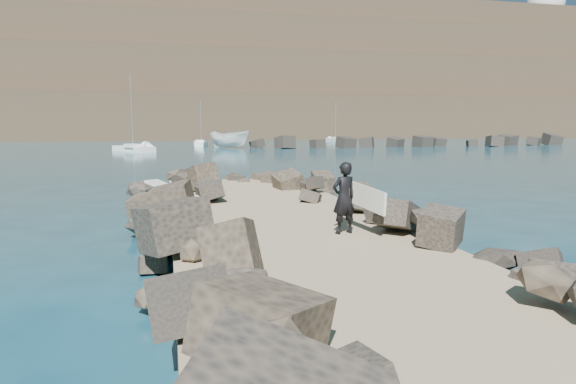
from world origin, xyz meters
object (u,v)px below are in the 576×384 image
(radome, at_px, (545,10))
(sailboat_f, at_px, (337,138))
(surfer_with_board, at_px, (346,198))
(surfboard_resting, at_px, (173,194))
(boat_imported, at_px, (230,139))

(radome, distance_m, sailboat_f, 119.22)
(surfer_with_board, height_order, radome, radome)
(surfboard_resting, bearing_deg, radome, 6.71)
(surfer_with_board, bearing_deg, boat_imported, 85.87)
(boat_imported, relative_size, surfer_with_board, 2.94)
(surfboard_resting, xyz_separation_m, sailboat_f, (35.90, 89.54, -0.69))
(boat_imported, distance_m, surfer_with_board, 59.89)
(boat_imported, xyz_separation_m, surfer_with_board, (-4.31, -59.73, 0.26))
(boat_imported, distance_m, sailboat_f, 44.48)
(surfer_with_board, height_order, sailboat_f, sailboat_f)
(surfboard_resting, distance_m, surfer_with_board, 6.57)
(boat_imported, bearing_deg, surfboard_resting, -146.96)
(sailboat_f, bearing_deg, boat_imported, -128.22)
(radome, height_order, sailboat_f, radome)
(surfer_with_board, bearing_deg, radome, 49.72)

